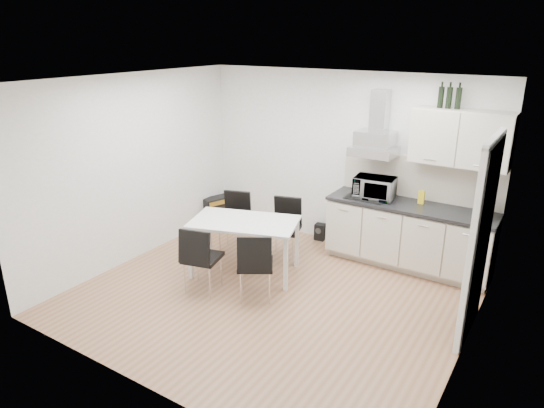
# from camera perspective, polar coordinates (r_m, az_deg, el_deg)

# --- Properties ---
(ground) EXTENTS (4.50, 4.50, 0.00)m
(ground) POSITION_cam_1_polar(r_m,az_deg,el_deg) (6.12, -0.21, -10.76)
(ground) COLOR #A57858
(ground) RESTS_ON ground
(wall_back) EXTENTS (4.50, 0.10, 2.60)m
(wall_back) POSITION_cam_1_polar(r_m,az_deg,el_deg) (7.28, 8.35, 5.07)
(wall_back) COLOR white
(wall_back) RESTS_ON ground
(wall_front) EXTENTS (4.50, 0.10, 2.60)m
(wall_front) POSITION_cam_1_polar(r_m,az_deg,el_deg) (4.16, -15.37, -6.53)
(wall_front) COLOR white
(wall_front) RESTS_ON ground
(wall_left) EXTENTS (0.10, 4.00, 2.60)m
(wall_left) POSITION_cam_1_polar(r_m,az_deg,el_deg) (7.01, -15.94, 3.97)
(wall_left) COLOR white
(wall_left) RESTS_ON ground
(wall_right) EXTENTS (0.10, 4.00, 2.60)m
(wall_right) POSITION_cam_1_polar(r_m,az_deg,el_deg) (4.83, 22.90, -3.75)
(wall_right) COLOR white
(wall_right) RESTS_ON ground
(ceiling) EXTENTS (4.50, 4.50, 0.00)m
(ceiling) POSITION_cam_1_polar(r_m,az_deg,el_deg) (5.31, -0.24, 14.28)
(ceiling) COLOR white
(ceiling) RESTS_ON wall_back
(doorway) EXTENTS (0.08, 1.04, 2.10)m
(doorway) POSITION_cam_1_polar(r_m,az_deg,el_deg) (5.43, 23.23, -4.13)
(doorway) COLOR white
(doorway) RESTS_ON ground
(kitchenette) EXTENTS (2.22, 0.64, 2.52)m
(kitchenette) POSITION_cam_1_polar(r_m,az_deg,el_deg) (6.79, 16.37, -0.73)
(kitchenette) COLOR beige
(kitchenette) RESTS_ON ground
(dining_table) EXTENTS (1.57, 1.18, 0.75)m
(dining_table) POSITION_cam_1_polar(r_m,az_deg,el_deg) (6.41, -3.28, -2.68)
(dining_table) COLOR white
(dining_table) RESTS_ON ground
(chair_far_left) EXTENTS (0.58, 0.61, 0.88)m
(chair_far_left) POSITION_cam_1_polar(r_m,az_deg,el_deg) (7.17, -4.49, -2.24)
(chair_far_left) COLOR black
(chair_far_left) RESTS_ON ground
(chair_far_right) EXTENTS (0.56, 0.60, 0.88)m
(chair_far_right) POSITION_cam_1_polar(r_m,az_deg,el_deg) (6.90, 1.45, -3.07)
(chair_far_right) COLOR black
(chair_far_right) RESTS_ON ground
(chair_near_left) EXTENTS (0.55, 0.59, 0.88)m
(chair_near_left) POSITION_cam_1_polar(r_m,az_deg,el_deg) (6.11, -8.17, -6.34)
(chair_near_left) COLOR black
(chair_near_left) RESTS_ON ground
(chair_near_right) EXTENTS (0.64, 0.66, 0.88)m
(chair_near_right) POSITION_cam_1_polar(r_m,az_deg,el_deg) (5.89, -1.97, -7.19)
(chair_near_right) COLOR black
(chair_near_right) RESTS_ON ground
(guitar_amp) EXTENTS (0.40, 0.59, 0.45)m
(guitar_amp) POSITION_cam_1_polar(r_m,az_deg,el_deg) (8.37, -6.31, -0.62)
(guitar_amp) COLOR black
(guitar_amp) RESTS_ON ground
(floor_speaker) EXTENTS (0.17, 0.16, 0.26)m
(floor_speaker) POSITION_cam_1_polar(r_m,az_deg,el_deg) (7.67, 5.68, -3.27)
(floor_speaker) COLOR black
(floor_speaker) RESTS_ON ground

